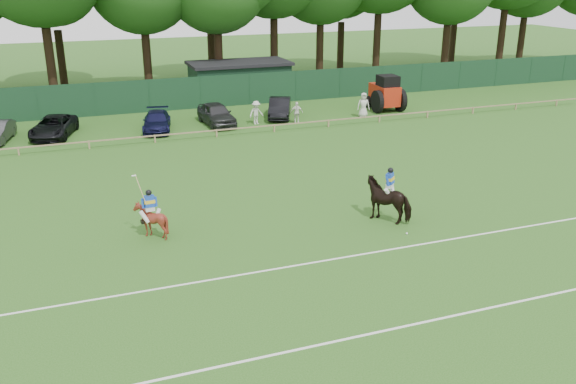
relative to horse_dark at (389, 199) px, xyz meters
name	(u,v)px	position (x,y,z in m)	size (l,w,h in m)	color
ground	(302,252)	(-4.76, -1.81, -0.94)	(160.00, 160.00, 0.00)	#1E4C14
horse_dark	(389,199)	(0.00, 0.00, 0.00)	(1.01, 2.22, 1.87)	black
horse_chestnut	(151,220)	(-10.06, 1.71, -0.21)	(1.17, 1.32, 1.45)	maroon
suv_black	(54,127)	(-13.74, 19.97, -0.26)	(2.24, 4.85, 1.35)	black
sedan_navy	(157,121)	(-7.14, 19.25, -0.30)	(1.78, 4.38, 1.27)	#111235
hatch_grey	(216,114)	(-2.93, 19.48, -0.17)	(1.82, 4.51, 1.54)	#2E2E31
estate_black	(280,108)	(2.00, 20.07, -0.22)	(1.52, 4.35, 1.43)	black
spectator_left	(256,113)	(-0.26, 18.67, -0.11)	(1.07, 0.61, 1.66)	beige
spectator_mid	(297,113)	(2.52, 17.93, -0.16)	(0.90, 0.38, 1.54)	silver
spectator_right	(363,105)	(7.81, 17.94, -0.02)	(0.90, 0.58, 1.84)	beige
rider_dark	(390,182)	(0.01, -0.01, 0.81)	(0.79, 0.73, 1.41)	silver
rider_chestnut	(150,205)	(-10.06, 1.69, 0.48)	(0.94, 0.56, 2.05)	silver
polo_ball	(407,234)	(-0.07, -1.75, -0.89)	(0.09, 0.09, 0.09)	silver
pitch_lines	(340,294)	(-4.76, -5.31, -0.93)	(60.00, 5.10, 0.01)	silver
pitch_rail	(201,132)	(-4.76, 16.19, -0.49)	(62.10, 0.10, 0.50)	#997F5B
perimeter_fence	(175,94)	(-4.76, 25.19, 0.31)	(92.08, 0.08, 2.50)	#14351E
utility_shed	(239,80)	(1.24, 28.19, 0.60)	(8.40, 4.40, 3.04)	#14331E
tree_row	(182,90)	(-2.76, 33.19, -0.94)	(96.00, 12.00, 21.00)	#26561C
tractor	(386,94)	(10.49, 19.51, 0.36)	(2.36, 3.36, 2.75)	#B32510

